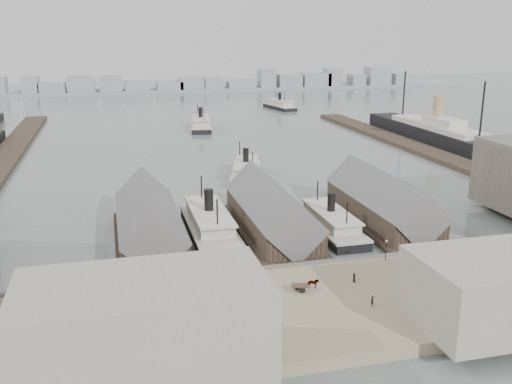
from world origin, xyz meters
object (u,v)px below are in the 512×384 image
object	(u,v)px
ocean_steamer	(436,133)
horse_cart_right	(456,280)
horse_cart_center	(309,284)
ferry_docked_west	(209,224)
horse_cart_left	(98,298)

from	to	relation	value
ocean_steamer	horse_cart_right	xyz separation A→B (m)	(-70.55, -121.57, -1.16)
ocean_steamer	horse_cart_center	xyz separation A→B (m)	(-94.73, -117.22, -1.17)
ferry_docked_west	horse_cart_center	distance (m)	36.53
ocean_steamer	ferry_docked_west	bearing A→B (deg)	-141.96
horse_cart_left	horse_cart_center	size ratio (longest dim) A/B	0.93
ferry_docked_west	horse_cart_right	world-z (taller)	ferry_docked_west
ocean_steamer	horse_cart_left	distance (m)	171.25
ferry_docked_west	horse_cart_right	xyz separation A→B (m)	(34.45, -39.41, 0.30)
horse_cart_left	ocean_steamer	bearing A→B (deg)	-46.33
ferry_docked_west	horse_cart_left	distance (m)	39.10
ocean_steamer	horse_cart_center	distance (m)	150.72
ferry_docked_west	horse_cart_left	bearing A→B (deg)	-125.88
ocean_steamer	horse_cart_left	xyz separation A→B (m)	(-127.92, -113.85, -1.18)
horse_cart_center	horse_cart_right	xyz separation A→B (m)	(24.18, -4.35, 0.01)
horse_cart_center	horse_cart_right	size ratio (longest dim) A/B	1.03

